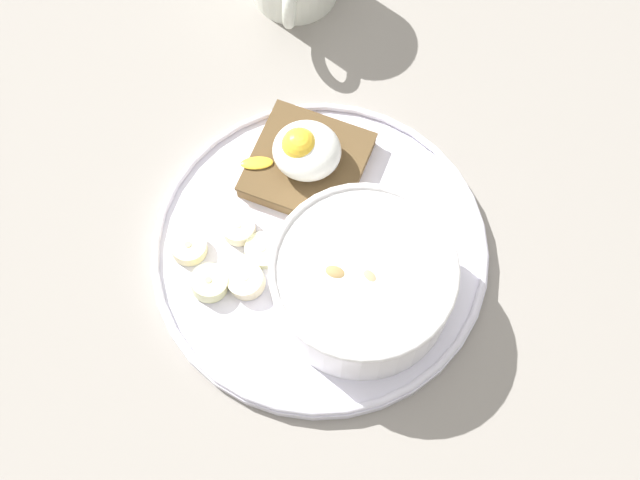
% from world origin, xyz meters
% --- Properties ---
extents(ground_plane, '(1.20, 1.20, 0.02)m').
position_xyz_m(ground_plane, '(0.00, 0.00, 0.01)').
color(ground_plane, gray).
rests_on(ground_plane, ground).
extents(plate, '(0.28, 0.28, 0.02)m').
position_xyz_m(plate, '(0.00, 0.00, 0.03)').
color(plate, white).
rests_on(plate, ground_plane).
extents(oatmeal_bowl, '(0.14, 0.14, 0.06)m').
position_xyz_m(oatmeal_bowl, '(0.04, -0.03, 0.06)').
color(oatmeal_bowl, white).
rests_on(oatmeal_bowl, plate).
extents(toast_slice, '(0.10, 0.10, 0.02)m').
position_xyz_m(toast_slice, '(-0.03, 0.07, 0.04)').
color(toast_slice, brown).
rests_on(toast_slice, plate).
extents(poached_egg, '(0.08, 0.05, 0.04)m').
position_xyz_m(poached_egg, '(-0.03, 0.07, 0.07)').
color(poached_egg, white).
rests_on(poached_egg, toast_slice).
extents(banana_slice_front, '(0.04, 0.04, 0.02)m').
position_xyz_m(banana_slice_front, '(-0.08, -0.05, 0.04)').
color(banana_slice_front, beige).
rests_on(banana_slice_front, plate).
extents(banana_slice_left, '(0.03, 0.03, 0.01)m').
position_xyz_m(banana_slice_left, '(-0.10, -0.03, 0.04)').
color(banana_slice_left, beige).
rests_on(banana_slice_left, plate).
extents(banana_slice_back, '(0.04, 0.04, 0.01)m').
position_xyz_m(banana_slice_back, '(-0.07, 0.00, 0.04)').
color(banana_slice_back, '#F3E3C2').
rests_on(banana_slice_back, plate).
extents(banana_slice_right, '(0.04, 0.04, 0.01)m').
position_xyz_m(banana_slice_right, '(-0.04, -0.01, 0.03)').
color(banana_slice_right, beige).
rests_on(banana_slice_right, plate).
extents(banana_slice_inner, '(0.04, 0.03, 0.02)m').
position_xyz_m(banana_slice_inner, '(-0.05, -0.04, 0.04)').
color(banana_slice_inner, beige).
rests_on(banana_slice_inner, plate).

